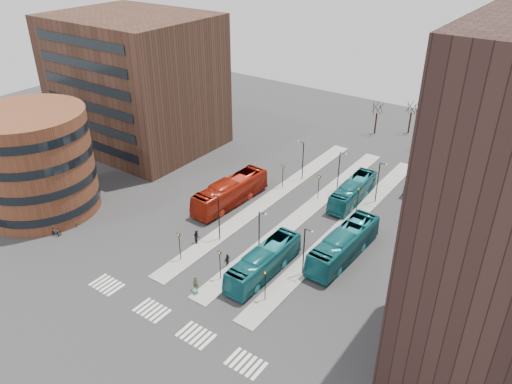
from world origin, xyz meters
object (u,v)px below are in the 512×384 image
Objects in this scene: teal_bus_b at (353,191)px; commuter_c at (268,250)px; traveller at (196,283)px; commuter_a at (197,237)px; teal_bus_c at (344,244)px; commuter_b at (227,260)px; suitcase at (195,292)px; bicycle_near at (54,233)px; teal_bus_d at (425,176)px; bicycle_mid at (56,232)px; bicycle_far at (75,222)px; red_bus at (230,192)px; teal_bus_a at (264,262)px.

teal_bus_b reaches higher than commuter_c.
commuter_a reaches higher than traveller.
teal_bus_c is 13.74m from commuter_b.
suitcase is 0.36× the size of commuter_b.
suitcase is at bearing -92.80° from bicycle_near.
commuter_a is (-15.97, -7.88, -0.86)m from teal_bus_c.
teal_bus_d reaches higher than commuter_a.
bicycle_near is at bearing 113.81° from commuter_b.
commuter_c is at bearing -85.72° from bicycle_mid.
bicycle_mid is at bearing -7.59° from bicycle_near.
commuter_b reaches higher than bicycle_far.
suitcase is 9.67m from commuter_a.
red_bus is 17.20m from teal_bus_b.
teal_bus_a is (12.78, -10.30, -0.21)m from red_bus.
suitcase is 22.04m from bicycle_far.
teal_bus_c is 36.10m from bicycle_near.
commuter_c is at bearing -99.60° from teal_bus_b.
traveller is at bearing -123.58° from teal_bus_a.
suitcase is at bearing -107.51° from bicycle_mid.
teal_bus_b is 39.97m from bicycle_mid.
bicycle_mid is at bearing -22.61° from commuter_c.
teal_bus_c is 34.74m from bicycle_far.
teal_bus_a is 7.90m from traveller.
teal_bus_c is (18.61, -2.26, -0.05)m from red_bus.
suitcase is at bearing -120.57° from teal_bus_c.
bicycle_near is at bearing -22.22° from commuter_c.
teal_bus_a is at bearing -157.45° from commuter_a.
traveller is 1.08× the size of bicycle_far.
bicycle_mid is (-15.79, -9.02, -0.44)m from commuter_a.
teal_bus_b is at bearing 87.98° from teal_bus_a.
bicycle_near is (-13.14, -19.37, -1.43)m from red_bus.
suitcase is 19.70m from red_bus.
bicycle_mid is (-13.14, -19.16, -1.35)m from red_bus.
suitcase is 0.39× the size of commuter_c.
commuter_a is (-5.76, 6.69, 0.05)m from traveller.
commuter_c is 1.03× the size of bicycle_near.
commuter_b is at bearing -104.70° from teal_bus_b.
commuter_c is (-2.36, -17.72, -0.79)m from teal_bus_b.
teal_bus_c is 8.14× the size of commuter_c.
teal_bus_b is 0.99× the size of teal_bus_d.
bicycle_mid is at bearing -121.39° from red_bus.
traveller is 1.10× the size of bicycle_mid.
traveller reaches higher than bicycle_far.
commuter_c is 26.04m from bicycle_far.
red_bus is 7.68× the size of commuter_b.
bicycle_near is 0.95× the size of bicycle_far.
teal_bus_b reaches higher than commuter_b.
teal_bus_c reaches higher than teal_bus_d.
commuter_b is at bearing -57.39° from bicycle_far.
traveller reaches higher than commuter_b.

